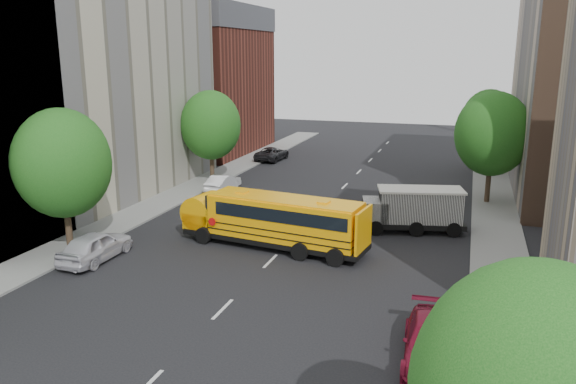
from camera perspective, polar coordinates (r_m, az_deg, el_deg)
The scene contains 16 objects.
ground at distance 31.52m, azimuth -0.57°, elevation -5.80°, with size 120.00×120.00×0.00m, color black.
sidewalk_left at distance 40.61m, azimuth -13.80°, elevation -1.58°, with size 3.00×80.00×0.12m, color slate.
sidewalk_right at distance 34.80m, azimuth 20.55°, elevation -4.69°, with size 3.00×80.00×0.12m, color slate.
lane_markings at distance 40.68m, azimuth 3.95°, elevation -1.25°, with size 0.15×64.00×0.01m, color silver.
building_left_cream at distance 43.81m, azimuth -21.29°, elevation 12.18°, with size 10.00×26.00×20.00m, color #B9B095.
building_left_redbrick at distance 62.61m, azimuth -8.12°, elevation 10.03°, with size 10.00×15.00×13.00m, color maroon.
street_tree_1 at distance 32.15m, azimuth -21.95°, elevation 2.72°, with size 5.12×5.12×7.90m.
street_tree_2 at distance 47.19m, azimuth -7.86°, elevation 6.74°, with size 4.99×4.99×7.71m.
street_tree_4 at distance 42.48m, azimuth 20.06°, elevation 5.57°, with size 5.25×5.25×8.10m.
street_tree_5 at distance 54.44m, azimuth 19.72°, elevation 6.88°, with size 4.86×4.86×7.51m.
school_bus at distance 31.35m, azimuth -1.64°, elevation -2.67°, with size 10.94×3.87×3.02m.
safari_truck at distance 35.00m, azimuth 12.54°, elevation -1.67°, with size 6.64×3.65×2.70m.
parked_car_0 at distance 31.29m, azimuth -18.98°, elevation -5.20°, with size 1.87×4.65×1.58m, color silver.
parked_car_1 at distance 44.60m, azimuth -6.63°, elevation 0.94°, with size 1.42×4.09×1.35m, color silver.
parked_car_2 at distance 57.22m, azimuth -1.63°, elevation 3.92°, with size 2.24×4.87×1.35m, color black.
parked_car_3 at distance 21.07m, azimuth 14.47°, elevation -14.65°, with size 2.03×5.00×1.45m, color maroon.
Camera 1 is at (9.52, -28.09, 10.66)m, focal length 35.00 mm.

